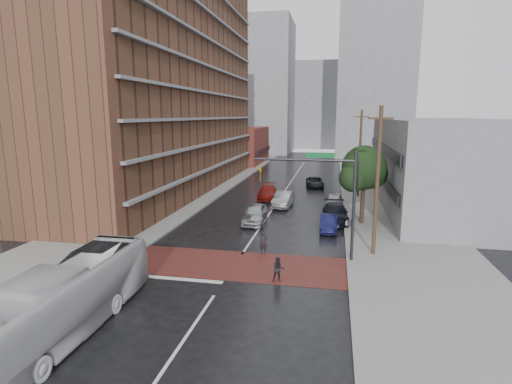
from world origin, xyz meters
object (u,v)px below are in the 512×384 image
at_px(car_travel_a, 254,214).
at_px(car_travel_b, 283,199).
at_px(car_parked_mid, 335,213).
at_px(car_parked_far, 334,201).
at_px(car_travel_c, 267,192).
at_px(suv_travel, 315,182).
at_px(pedestrian_b, 278,270).
at_px(pedestrian_a, 264,243).
at_px(car_parked_near, 329,223).
at_px(transit_bus, 62,301).

bearing_deg(car_travel_a, car_travel_b, 72.36).
distance_m(car_parked_mid, car_parked_far, 5.61).
relative_size(car_travel_c, suv_travel, 1.07).
height_order(pedestrian_b, car_parked_far, car_parked_far).
relative_size(pedestrian_a, suv_travel, 0.32).
distance_m(car_travel_c, car_parked_near, 13.76).
xyz_separation_m(suv_travel, car_parked_far, (2.54, -11.55, 0.06)).
bearing_deg(car_parked_near, car_travel_c, 120.73).
bearing_deg(car_parked_mid, pedestrian_a, -119.67).
relative_size(pedestrian_b, car_travel_c, 0.28).
distance_m(car_travel_b, car_parked_near, 9.34).
bearing_deg(car_parked_far, pedestrian_b, -94.97).
bearing_deg(car_travel_c, suv_travel, 54.32).
bearing_deg(car_parked_near, car_travel_a, 168.56).
distance_m(transit_bus, car_parked_far, 29.32).
distance_m(transit_bus, car_parked_mid, 24.31).
relative_size(transit_bus, car_parked_near, 2.84).
height_order(car_travel_c, car_parked_mid, car_parked_mid).
relative_size(car_travel_a, car_parked_mid, 0.91).
relative_size(transit_bus, car_parked_far, 2.61).
relative_size(suv_travel, car_parked_mid, 0.89).
bearing_deg(car_parked_mid, car_travel_c, 128.46).
bearing_deg(car_travel_c, pedestrian_b, -84.05).
height_order(transit_bus, car_travel_a, transit_bus).
distance_m(suv_travel, car_parked_near, 20.32).
bearing_deg(pedestrian_a, car_travel_a, 107.25).
xyz_separation_m(transit_bus, car_travel_b, (6.15, 26.38, -0.77)).
bearing_deg(car_travel_c, car_parked_mid, -53.95).
height_order(car_travel_b, car_parked_mid, car_parked_mid).
bearing_deg(pedestrian_b, car_parked_far, 67.87).
distance_m(pedestrian_b, car_parked_far, 19.86).
height_order(pedestrian_a, pedestrian_b, pedestrian_a).
height_order(car_travel_c, car_parked_near, car_travel_c).
height_order(transit_bus, pedestrian_a, transit_bus).
distance_m(transit_bus, car_parked_near, 21.40).
bearing_deg(pedestrian_a, car_travel_b, 93.36).
relative_size(car_travel_a, car_travel_c, 0.95).
distance_m(car_travel_c, suv_travel, 9.78).
bearing_deg(suv_travel, car_travel_a, -108.97).
xyz_separation_m(car_travel_a, car_parked_far, (6.88, 7.40, -0.11)).
height_order(car_travel_c, car_parked_far, car_travel_c).
bearing_deg(transit_bus, pedestrian_b, 40.89).
bearing_deg(car_travel_a, suv_travel, 73.59).
height_order(transit_bus, pedestrian_b, transit_bus).
relative_size(pedestrian_a, car_parked_mid, 0.29).
distance_m(pedestrian_a, car_travel_a, 8.04).
bearing_deg(car_travel_c, car_travel_b, -63.51).
xyz_separation_m(pedestrian_a, car_parked_mid, (4.83, 9.52, 0.01)).
height_order(car_travel_b, car_parked_far, car_travel_b).
bearing_deg(car_parked_far, car_travel_b, -169.05).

